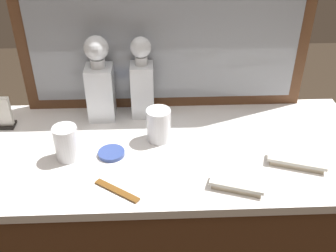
# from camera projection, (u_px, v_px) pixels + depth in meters

# --- Properties ---
(dresser) EXTENTS (1.27, 0.56, 0.91)m
(dresser) POSITION_uv_depth(u_px,v_px,m) (168.00, 244.00, 1.54)
(dresser) COLOR brown
(dresser) RESTS_ON ground_plane
(dresser_mirror) EXTENTS (0.98, 0.03, 0.72)m
(dresser_mirror) POSITION_uv_depth(u_px,v_px,m) (165.00, 8.00, 1.30)
(dresser_mirror) COLOR brown
(dresser_mirror) RESTS_ON dresser
(crystal_decanter_front) EXTENTS (0.09, 0.09, 0.30)m
(crystal_decanter_front) POSITION_uv_depth(u_px,v_px,m) (100.00, 86.00, 1.36)
(crystal_decanter_front) COLOR white
(crystal_decanter_front) RESTS_ON dresser
(crystal_decanter_center) EXTENTS (0.08, 0.08, 0.29)m
(crystal_decanter_center) POSITION_uv_depth(u_px,v_px,m) (142.00, 85.00, 1.38)
(crystal_decanter_center) COLOR white
(crystal_decanter_center) RESTS_ON dresser
(crystal_tumbler_far_left) EXTENTS (0.08, 0.08, 0.11)m
(crystal_tumbler_far_left) POSITION_uv_depth(u_px,v_px,m) (159.00, 126.00, 1.29)
(crystal_tumbler_far_left) COLOR white
(crystal_tumbler_far_left) RESTS_ON dresser
(crystal_tumbler_front) EXTENTS (0.07, 0.07, 0.11)m
(crystal_tumbler_front) POSITION_uv_depth(u_px,v_px,m) (67.00, 144.00, 1.21)
(crystal_tumbler_front) COLOR white
(crystal_tumbler_front) RESTS_ON dresser
(silver_brush_right) EXTENTS (0.18, 0.11, 0.02)m
(silver_brush_right) POSITION_uv_depth(u_px,v_px,m) (297.00, 161.00, 1.20)
(silver_brush_right) COLOR #B7A88C
(silver_brush_right) RESTS_ON dresser
(silver_brush_left) EXTENTS (0.16, 0.10, 0.02)m
(silver_brush_left) POSITION_uv_depth(u_px,v_px,m) (237.00, 185.00, 1.12)
(silver_brush_left) COLOR #B7A88C
(silver_brush_left) RESTS_ON dresser
(porcelain_dish) EXTENTS (0.08, 0.08, 0.01)m
(porcelain_dish) POSITION_uv_depth(u_px,v_px,m) (111.00, 153.00, 1.25)
(porcelain_dish) COLOR #33478C
(porcelain_dish) RESTS_ON dresser
(tortoiseshell_comb) EXTENTS (0.13, 0.10, 0.01)m
(tortoiseshell_comb) POSITION_uv_depth(u_px,v_px,m) (117.00, 191.00, 1.11)
(tortoiseshell_comb) COLOR brown
(tortoiseshell_comb) RESTS_ON dresser
(napkin_holder) EXTENTS (0.05, 0.05, 0.11)m
(napkin_holder) POSITION_uv_depth(u_px,v_px,m) (5.00, 115.00, 1.36)
(napkin_holder) COLOR black
(napkin_holder) RESTS_ON dresser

